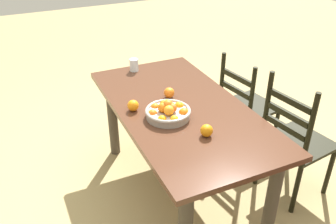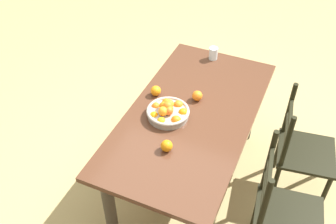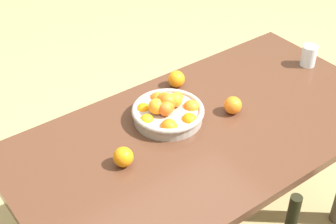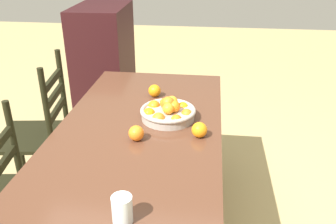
{
  "view_description": "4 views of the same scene",
  "coord_description": "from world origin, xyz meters",
  "px_view_note": "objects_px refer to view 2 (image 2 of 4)",
  "views": [
    {
      "loc": [
        1.96,
        -0.99,
        2.01
      ],
      "look_at": [
        0.09,
        -0.14,
        0.8
      ],
      "focal_mm": 38.89,
      "sensor_mm": 36.0,
      "label": 1
    },
    {
      "loc": [
        1.94,
        0.67,
        2.62
      ],
      "look_at": [
        0.09,
        -0.14,
        0.8
      ],
      "focal_mm": 41.83,
      "sensor_mm": 36.0,
      "label": 2
    },
    {
      "loc": [
        1.06,
        1.16,
        2.04
      ],
      "look_at": [
        0.09,
        -0.14,
        0.8
      ],
      "focal_mm": 52.63,
      "sensor_mm": 36.0,
      "label": 3
    },
    {
      "loc": [
        -1.64,
        -0.35,
        1.64
      ],
      "look_at": [
        0.09,
        -0.14,
        0.8
      ],
      "focal_mm": 38.28,
      "sensor_mm": 36.0,
      "label": 4
    }
  ],
  "objects_px": {
    "orange_loose_1": "(156,91)",
    "orange_loose_0": "(167,146)",
    "orange_loose_2": "(197,96)",
    "fruit_bowl": "(168,112)",
    "chair_by_cabinet": "(301,151)",
    "drinking_glass": "(213,53)",
    "dining_table": "(190,126)",
    "chair_near_window": "(281,214)"
  },
  "relations": [
    {
      "from": "chair_near_window",
      "to": "fruit_bowl",
      "type": "distance_m",
      "value": 1.0
    },
    {
      "from": "orange_loose_0",
      "to": "orange_loose_1",
      "type": "bearing_deg",
      "value": -147.92
    },
    {
      "from": "chair_by_cabinet",
      "to": "orange_loose_0",
      "type": "distance_m",
      "value": 1.12
    },
    {
      "from": "fruit_bowl",
      "to": "chair_by_cabinet",
      "type": "bearing_deg",
      "value": 112.33
    },
    {
      "from": "fruit_bowl",
      "to": "dining_table",
      "type": "bearing_deg",
      "value": 124.65
    },
    {
      "from": "chair_by_cabinet",
      "to": "orange_loose_2",
      "type": "relative_size",
      "value": 11.87
    },
    {
      "from": "orange_loose_1",
      "to": "orange_loose_0",
      "type": "bearing_deg",
      "value": 32.08
    },
    {
      "from": "chair_near_window",
      "to": "orange_loose_2",
      "type": "xyz_separation_m",
      "value": [
        -0.51,
        -0.78,
        0.34
      ]
    },
    {
      "from": "orange_loose_1",
      "to": "orange_loose_2",
      "type": "distance_m",
      "value": 0.31
    },
    {
      "from": "chair_near_window",
      "to": "drinking_glass",
      "type": "distance_m",
      "value": 1.41
    },
    {
      "from": "chair_by_cabinet",
      "to": "drinking_glass",
      "type": "height_order",
      "value": "chair_by_cabinet"
    },
    {
      "from": "orange_loose_1",
      "to": "chair_near_window",
      "type": "bearing_deg",
      "value": 67.97
    },
    {
      "from": "dining_table",
      "to": "orange_loose_2",
      "type": "xyz_separation_m",
      "value": [
        -0.16,
        -0.01,
        0.16
      ]
    },
    {
      "from": "chair_near_window",
      "to": "fruit_bowl",
      "type": "xyz_separation_m",
      "value": [
        -0.26,
        -0.9,
        0.34
      ]
    },
    {
      "from": "drinking_glass",
      "to": "orange_loose_0",
      "type": "bearing_deg",
      "value": 3.28
    },
    {
      "from": "chair_by_cabinet",
      "to": "orange_loose_0",
      "type": "height_order",
      "value": "chair_by_cabinet"
    },
    {
      "from": "orange_loose_1",
      "to": "chair_by_cabinet",
      "type": "bearing_deg",
      "value": 100.3
    },
    {
      "from": "orange_loose_0",
      "to": "orange_loose_2",
      "type": "relative_size",
      "value": 1.01
    },
    {
      "from": "fruit_bowl",
      "to": "drinking_glass",
      "type": "bearing_deg",
      "value": 175.99
    },
    {
      "from": "dining_table",
      "to": "chair_by_cabinet",
      "type": "bearing_deg",
      "value": 109.91
    },
    {
      "from": "orange_loose_2",
      "to": "fruit_bowl",
      "type": "bearing_deg",
      "value": -26.11
    },
    {
      "from": "chair_by_cabinet",
      "to": "orange_loose_2",
      "type": "height_order",
      "value": "chair_by_cabinet"
    },
    {
      "from": "fruit_bowl",
      "to": "orange_loose_1",
      "type": "distance_m",
      "value": 0.25
    },
    {
      "from": "dining_table",
      "to": "orange_loose_0",
      "type": "relative_size",
      "value": 21.25
    },
    {
      "from": "chair_by_cabinet",
      "to": "chair_near_window",
      "type": "bearing_deg",
      "value": 169.62
    },
    {
      "from": "chair_near_window",
      "to": "chair_by_cabinet",
      "type": "bearing_deg",
      "value": -10.14
    },
    {
      "from": "fruit_bowl",
      "to": "orange_loose_1",
      "type": "height_order",
      "value": "fruit_bowl"
    },
    {
      "from": "orange_loose_1",
      "to": "orange_loose_2",
      "type": "height_order",
      "value": "same"
    },
    {
      "from": "chair_near_window",
      "to": "orange_loose_1",
      "type": "bearing_deg",
      "value": 59.9
    },
    {
      "from": "chair_by_cabinet",
      "to": "orange_loose_0",
      "type": "xyz_separation_m",
      "value": [
        0.68,
        -0.81,
        0.38
      ]
    },
    {
      "from": "dining_table",
      "to": "chair_near_window",
      "type": "distance_m",
      "value": 0.86
    },
    {
      "from": "dining_table",
      "to": "orange_loose_1",
      "type": "xyz_separation_m",
      "value": [
        -0.09,
        -0.32,
        0.16
      ]
    },
    {
      "from": "fruit_bowl",
      "to": "chair_near_window",
      "type": "bearing_deg",
      "value": 74.07
    },
    {
      "from": "chair_by_cabinet",
      "to": "fruit_bowl",
      "type": "distance_m",
      "value": 1.07
    },
    {
      "from": "orange_loose_2",
      "to": "drinking_glass",
      "type": "height_order",
      "value": "drinking_glass"
    },
    {
      "from": "chair_by_cabinet",
      "to": "fruit_bowl",
      "type": "height_order",
      "value": "chair_by_cabinet"
    },
    {
      "from": "chair_by_cabinet",
      "to": "orange_loose_1",
      "type": "xyz_separation_m",
      "value": [
        0.2,
        -1.11,
        0.38
      ]
    },
    {
      "from": "dining_table",
      "to": "orange_loose_1",
      "type": "relative_size",
      "value": 21.2
    },
    {
      "from": "chair_near_window",
      "to": "fruit_bowl",
      "type": "relative_size",
      "value": 3.28
    },
    {
      "from": "orange_loose_2",
      "to": "drinking_glass",
      "type": "xyz_separation_m",
      "value": [
        -0.56,
        -0.07,
        0.01
      ]
    },
    {
      "from": "fruit_bowl",
      "to": "drinking_glass",
      "type": "relative_size",
      "value": 2.93
    },
    {
      "from": "fruit_bowl",
      "to": "orange_loose_2",
      "type": "bearing_deg",
      "value": 153.89
    }
  ]
}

